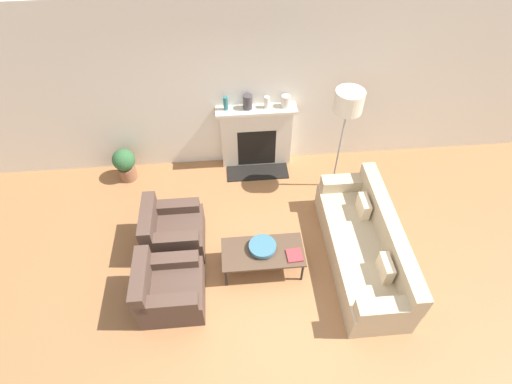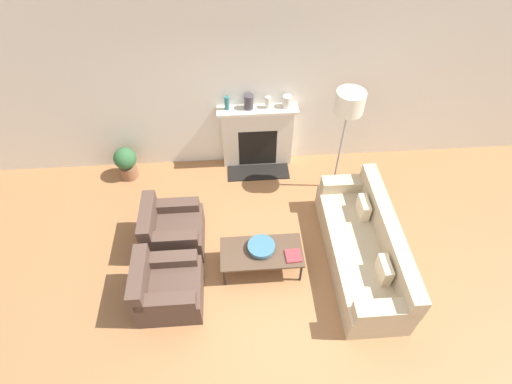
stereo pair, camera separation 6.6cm
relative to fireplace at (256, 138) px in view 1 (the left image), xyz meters
The scene contains 15 objects.
ground_plane 2.65m from the fireplace, 93.01° to the right, with size 18.00×18.00×0.00m, color #99663D.
wall_back 0.90m from the fireplace, 133.32° to the left, with size 18.00×0.06×2.90m.
fireplace is the anchor object (origin of this frame).
couch 2.59m from the fireplace, 58.67° to the right, with size 0.84×2.30×0.84m.
armchair_near 2.97m from the fireplace, 117.68° to the right, with size 0.83×0.78×0.77m.
armchair_far 2.19m from the fireplace, 129.20° to the right, with size 0.83×0.78×0.77m.
coffee_table 2.22m from the fireplace, 92.73° to the right, with size 1.13×0.56×0.40m.
bowl 2.17m from the fireplace, 92.78° to the right, with size 0.38×0.38×0.09m.
book 2.34m from the fireplace, 82.28° to the right, with size 0.22×0.22×0.02m.
floor_lamp 1.75m from the fireplace, 28.71° to the right, with size 0.42×0.42×1.86m.
mantel_vase_left 0.86m from the fireplace, behind, with size 0.07×0.07×0.23m.
mantel_vase_center_left 0.73m from the fireplace, behind, with size 0.15×0.15×0.24m.
mantel_vase_center_right 0.72m from the fireplace, ahead, with size 0.09×0.09×0.19m.
mantel_vase_right 0.84m from the fireplace, ahead, with size 0.14×0.14×0.20m.
potted_plant 2.27m from the fireplace, behind, with size 0.37×0.37×0.60m.
Camera 1 is at (-0.33, -2.70, 4.95)m, focal length 28.00 mm.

